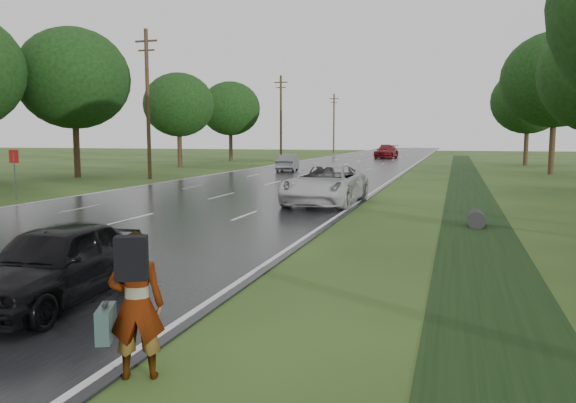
{
  "coord_description": "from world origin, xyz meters",
  "views": [
    {
      "loc": [
        10.81,
        -8.92,
        2.91
      ],
      "look_at": [
        6.85,
        4.31,
        1.3
      ],
      "focal_mm": 35.0,
      "sensor_mm": 36.0,
      "label": 1
    }
  ],
  "objects_px": {
    "dark_sedan": "(55,263)",
    "silver_sedan": "(288,163)",
    "white_pickup": "(325,184)",
    "pedestrian": "(134,303)",
    "road_sign": "(14,164)"
  },
  "relations": [
    {
      "from": "dark_sedan",
      "to": "silver_sedan",
      "type": "distance_m",
      "value": 37.04
    },
    {
      "from": "white_pickup",
      "to": "pedestrian",
      "type": "bearing_deg",
      "value": -82.74
    },
    {
      "from": "white_pickup",
      "to": "silver_sedan",
      "type": "height_order",
      "value": "white_pickup"
    },
    {
      "from": "pedestrian",
      "to": "dark_sedan",
      "type": "height_order",
      "value": "pedestrian"
    },
    {
      "from": "dark_sedan",
      "to": "silver_sedan",
      "type": "bearing_deg",
      "value": 97.84
    },
    {
      "from": "road_sign",
      "to": "dark_sedan",
      "type": "xyz_separation_m",
      "value": [
        12.73,
        -12.99,
        -0.91
      ]
    },
    {
      "from": "white_pickup",
      "to": "silver_sedan",
      "type": "relative_size",
      "value": 1.45
    },
    {
      "from": "pedestrian",
      "to": "white_pickup",
      "type": "height_order",
      "value": "pedestrian"
    },
    {
      "from": "pedestrian",
      "to": "white_pickup",
      "type": "relative_size",
      "value": 0.3
    },
    {
      "from": "white_pickup",
      "to": "silver_sedan",
      "type": "bearing_deg",
      "value": 112.61
    },
    {
      "from": "pedestrian",
      "to": "silver_sedan",
      "type": "distance_m",
      "value": 39.85
    },
    {
      "from": "road_sign",
      "to": "dark_sedan",
      "type": "distance_m",
      "value": 18.21
    },
    {
      "from": "white_pickup",
      "to": "dark_sedan",
      "type": "xyz_separation_m",
      "value": [
        -1.27,
        -15.37,
        -0.14
      ]
    },
    {
      "from": "dark_sedan",
      "to": "pedestrian",
      "type": "bearing_deg",
      "value": -39.76
    },
    {
      "from": "road_sign",
      "to": "pedestrian",
      "type": "relative_size",
      "value": 1.28
    }
  ]
}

